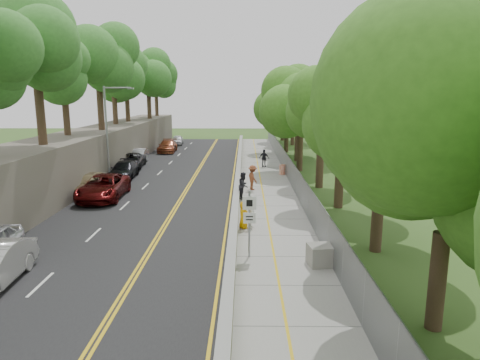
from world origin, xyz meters
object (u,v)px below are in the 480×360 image
(concrete_block, at_px, (324,255))
(painter_0, at_px, (243,215))
(signpost, at_px, (249,217))
(construction_barrel, at_px, (282,170))
(streetlight, at_px, (109,127))
(car_2, at_px, (103,187))
(person_far, at_px, (264,158))

(concrete_block, distance_m, painter_0, 6.23)
(signpost, distance_m, construction_barrel, 20.51)
(construction_barrel, height_order, concrete_block, construction_barrel)
(streetlight, xyz_separation_m, construction_barrel, (14.76, 3.19, -4.13))
(streetlight, bearing_deg, concrete_block, -50.49)
(signpost, bearing_deg, car_2, 133.16)
(person_far, bearing_deg, signpost, 108.04)
(streetlight, height_order, person_far, streetlight)
(painter_0, distance_m, person_far, 20.20)
(construction_barrel, xyz_separation_m, person_far, (-1.50, 4.12, 0.43))
(concrete_block, bearing_deg, construction_barrel, 90.00)
(construction_barrel, relative_size, painter_0, 0.61)
(painter_0, bearing_deg, car_2, 39.88)
(streetlight, bearing_deg, signpost, -55.92)
(signpost, xyz_separation_m, car_2, (-10.26, 10.95, -1.08))
(concrete_block, bearing_deg, person_far, 93.41)
(streetlight, bearing_deg, car_2, -78.38)
(construction_barrel, bearing_deg, person_far, 109.99)
(streetlight, relative_size, signpost, 2.58)
(construction_barrel, height_order, person_far, person_far)
(streetlight, height_order, construction_barrel, streetlight)
(signpost, distance_m, concrete_block, 3.67)
(painter_0, bearing_deg, construction_barrel, -28.66)
(streetlight, relative_size, painter_0, 5.25)
(painter_0, xyz_separation_m, person_far, (2.04, 20.10, 0.14))
(concrete_block, bearing_deg, painter_0, 124.66)
(car_2, height_order, person_far, person_far)
(construction_barrel, height_order, car_2, car_2)
(streetlight, distance_m, person_far, 15.59)
(streetlight, distance_m, construction_barrel, 15.66)
(concrete_block, height_order, person_far, person_far)
(signpost, height_order, construction_barrel, signpost)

